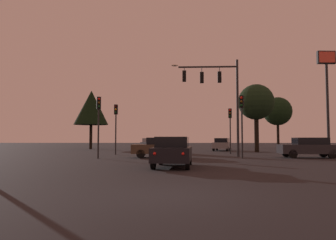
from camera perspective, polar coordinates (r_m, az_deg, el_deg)
ground_plane at (r=32.37m, az=1.47°, el=-5.97°), size 168.00×168.00×0.00m
traffic_signal_mast_arm at (r=25.88m, az=9.06°, el=5.54°), size 5.44×0.40×7.85m
traffic_light_corner_left at (r=23.45m, az=13.24°, el=1.09°), size 0.36×0.39×4.59m
traffic_light_corner_right at (r=23.48m, az=-12.48°, el=0.93°), size 0.36×0.39×4.50m
traffic_light_median at (r=30.35m, az=11.21°, el=-0.30°), size 0.35×0.38×4.31m
traffic_light_far_side at (r=28.99m, az=-9.45°, el=0.15°), size 0.32×0.36×4.56m
car_nearside_lane at (r=15.99m, az=0.90°, el=-5.68°), size 2.12×4.36×1.52m
car_crossing_left at (r=23.91m, az=-1.42°, el=-4.95°), size 4.42×2.03×1.52m
car_crossing_right at (r=25.97m, az=24.19°, el=-4.53°), size 4.38×2.04×1.52m
car_far_lane at (r=40.74m, az=-3.31°, el=-4.34°), size 2.96×4.52×1.52m
car_parked_lot at (r=38.58m, az=9.77°, el=-4.34°), size 2.83×4.33×1.52m
store_sign_illuminated at (r=27.10m, az=26.88°, el=6.43°), size 1.41×0.35×8.18m
tree_behind_sign at (r=45.64m, az=-13.76°, el=2.18°), size 4.78×4.78×8.26m
tree_left_far at (r=49.92m, az=19.27°, el=1.48°), size 4.24×4.24×7.70m
tree_center_horizon at (r=35.43m, az=15.69°, el=3.08°), size 3.86×3.86×7.36m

